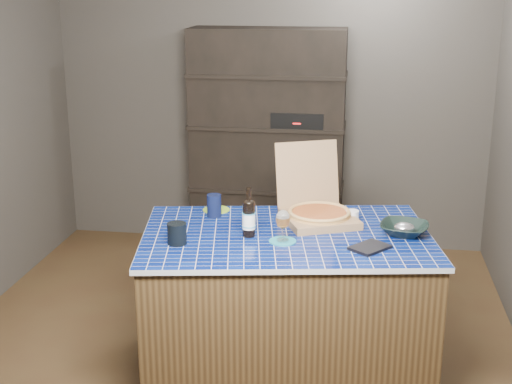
% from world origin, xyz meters
% --- Properties ---
extents(room, '(3.50, 3.50, 3.50)m').
position_xyz_m(room, '(0.00, 0.00, 1.25)').
color(room, brown).
rests_on(room, ground).
extents(shelving_unit, '(1.20, 0.41, 1.80)m').
position_xyz_m(shelving_unit, '(0.00, 1.53, 0.90)').
color(shelving_unit, black).
rests_on(shelving_unit, floor).
extents(kitchen_island, '(1.68, 1.22, 0.85)m').
position_xyz_m(kitchen_island, '(0.36, -0.37, 0.42)').
color(kitchen_island, '#4E381E').
rests_on(kitchen_island, floor).
extents(pizza_box, '(0.53, 0.57, 0.41)m').
position_xyz_m(pizza_box, '(0.51, -0.13, 0.90)').
color(pizza_box, '#92734B').
rests_on(pizza_box, kitchen_island).
extents(mead_bottle, '(0.07, 0.07, 0.27)m').
position_xyz_m(mead_bottle, '(0.16, -0.43, 0.95)').
color(mead_bottle, black).
rests_on(mead_bottle, kitchen_island).
extents(teal_trivet, '(0.14, 0.14, 0.01)m').
position_xyz_m(teal_trivet, '(0.35, -0.49, 0.85)').
color(teal_trivet, teal).
rests_on(teal_trivet, kitchen_island).
extents(wine_glass, '(0.07, 0.07, 0.17)m').
position_xyz_m(wine_glass, '(0.35, -0.49, 0.97)').
color(wine_glass, white).
rests_on(wine_glass, teal_trivet).
extents(tumbler, '(0.10, 0.10, 0.11)m').
position_xyz_m(tumbler, '(-0.19, -0.60, 0.90)').
color(tumbler, black).
rests_on(tumbler, kitchen_island).
extents(dvd_case, '(0.23, 0.24, 0.02)m').
position_xyz_m(dvd_case, '(0.80, -0.53, 0.85)').
color(dvd_case, black).
rests_on(dvd_case, kitchen_island).
extents(bowl, '(0.30, 0.30, 0.06)m').
position_xyz_m(bowl, '(0.98, -0.29, 0.88)').
color(bowl, black).
rests_on(bowl, kitchen_island).
extents(foil_contents, '(0.11, 0.09, 0.05)m').
position_xyz_m(foil_contents, '(0.98, -0.29, 0.89)').
color(foil_contents, silver).
rests_on(foil_contents, bowl).
extents(white_jar, '(0.07, 0.07, 0.06)m').
position_xyz_m(white_jar, '(0.70, -0.11, 0.88)').
color(white_jar, white).
rests_on(white_jar, kitchen_island).
extents(navy_cup, '(0.08, 0.08, 0.13)m').
position_xyz_m(navy_cup, '(-0.09, -0.14, 0.91)').
color(navy_cup, black).
rests_on(navy_cup, kitchen_island).
extents(green_trivet, '(0.16, 0.16, 0.01)m').
position_xyz_m(green_trivet, '(-0.10, -0.03, 0.85)').
color(green_trivet, '#86B627').
rests_on(green_trivet, kitchen_island).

